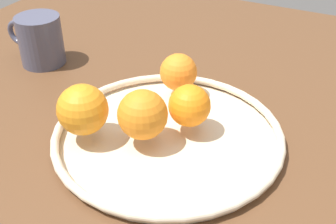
{
  "coord_description": "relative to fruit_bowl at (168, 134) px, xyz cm",
  "views": [
    {
      "loc": [
        -21.89,
        42.95,
        37.72
      ],
      "look_at": [
        0.0,
        0.0,
        4.8
      ],
      "focal_mm": 45.19,
      "sensor_mm": 36.0,
      "label": 1
    }
  ],
  "objects": [
    {
      "name": "fruit_bowl",
      "position": [
        0.0,
        0.0,
        0.0
      ],
      "size": [
        33.04,
        33.04,
        1.8
      ],
      "color": "beige",
      "rests_on": "ground_plane"
    },
    {
      "name": "ambient_mug",
      "position": [
        32.07,
        -10.53,
        3.7
      ],
      "size": [
        11.89,
        8.17,
        9.21
      ],
      "color": "#4A4C62",
      "rests_on": "ground_plane"
    },
    {
      "name": "orange_back_left",
      "position": [
        -2.0,
        -2.75,
        3.92
      ],
      "size": [
        6.08,
        6.08,
        6.08
      ],
      "primitive_type": "sphere",
      "color": "orange",
      "rests_on": "fruit_bowl"
    },
    {
      "name": "orange_center",
      "position": [
        2.46,
        2.74,
        4.35
      ],
      "size": [
        6.94,
        6.94,
        6.94
      ],
      "primitive_type": "sphere",
      "color": "orange",
      "rests_on": "fruit_bowl"
    },
    {
      "name": "orange_back_right",
      "position": [
        3.64,
        -10.85,
        3.89
      ],
      "size": [
        6.02,
        6.02,
        6.02
      ],
      "primitive_type": "sphere",
      "color": "orange",
      "rests_on": "fruit_bowl"
    },
    {
      "name": "ground_plane",
      "position": [
        0.0,
        0.0,
        -2.92
      ],
      "size": [
        121.18,
        121.18,
        4.0
      ],
      "primitive_type": "cube",
      "color": "brown"
    },
    {
      "name": "orange_front_right",
      "position": [
        10.3,
        5.55,
        4.46
      ],
      "size": [
        7.15,
        7.15,
        7.15
      ],
      "primitive_type": "sphere",
      "color": "orange",
      "rests_on": "fruit_bowl"
    }
  ]
}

